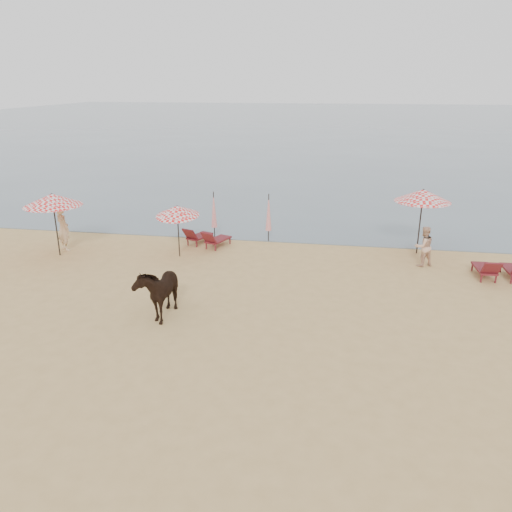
{
  "coord_description": "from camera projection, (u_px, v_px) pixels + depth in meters",
  "views": [
    {
      "loc": [
        2.58,
        -10.41,
        6.6
      ],
      "look_at": [
        0.0,
        5.0,
        1.1
      ],
      "focal_mm": 35.0,
      "sensor_mm": 36.0,
      "label": 1
    }
  ],
  "objects": [
    {
      "name": "umbrella_closed_left",
      "position": [
        214.0,
        210.0,
        21.71
      ],
      "size": [
        0.26,
        0.26,
        2.1
      ],
      "rotation": [
        0.0,
        0.0,
        -0.21
      ],
      "color": "black",
      "rests_on": "ground"
    },
    {
      "name": "lounger_cluster_right",
      "position": [
        501.0,
        269.0,
        17.4
      ],
      "size": [
        1.64,
        1.58,
        0.56
      ],
      "rotation": [
        0.0,
        0.0,
        0.04
      ],
      "color": "maroon",
      "rests_on": "ground"
    },
    {
      "name": "sea",
      "position": [
        327.0,
        121.0,
        86.7
      ],
      "size": [
        160.0,
        140.0,
        0.06
      ],
      "primitive_type": "cube",
      "color": "#51606B",
      "rests_on": "ground"
    },
    {
      "name": "beachgoer_left",
      "position": [
        63.0,
        228.0,
        20.29
      ],
      "size": [
        0.81,
        0.74,
        1.85
      ],
      "primitive_type": "imported",
      "rotation": [
        0.0,
        0.0,
        2.58
      ],
      "color": "tan",
      "rests_on": "ground"
    },
    {
      "name": "umbrella_open_left_a",
      "position": [
        52.0,
        200.0,
        19.23
      ],
      "size": [
        2.21,
        2.21,
        2.52
      ],
      "rotation": [
        0.0,
        0.0,
        -0.26
      ],
      "color": "black",
      "rests_on": "ground"
    },
    {
      "name": "umbrella_open_right",
      "position": [
        423.0,
        196.0,
        19.42
      ],
      "size": [
        2.16,
        2.16,
        2.64
      ],
      "rotation": [
        0.0,
        0.0,
        0.14
      ],
      "color": "black",
      "rests_on": "ground"
    },
    {
      "name": "beachgoer_right_a",
      "position": [
        424.0,
        246.0,
        18.6
      ],
      "size": [
        0.92,
        0.84,
        1.53
      ],
      "primitive_type": "imported",
      "rotation": [
        0.0,
        0.0,
        3.59
      ],
      "color": "#D6A486",
      "rests_on": "ground"
    },
    {
      "name": "umbrella_closed_right",
      "position": [
        269.0,
        213.0,
        21.22
      ],
      "size": [
        0.26,
        0.26,
        2.11
      ],
      "rotation": [
        0.0,
        0.0,
        0.1
      ],
      "color": "black",
      "rests_on": "ground"
    },
    {
      "name": "lounger_cluster_left",
      "position": [
        206.0,
        237.0,
        20.97
      ],
      "size": [
        1.95,
        1.92,
        0.55
      ],
      "rotation": [
        0.0,
        0.0,
        -0.37
      ],
      "color": "maroon",
      "rests_on": "ground"
    },
    {
      "name": "cow",
      "position": [
        159.0,
        289.0,
        14.64
      ],
      "size": [
        0.89,
        1.93,
        1.62
      ],
      "primitive_type": "imported",
      "rotation": [
        0.0,
        0.0,
        -0.01
      ],
      "color": "black",
      "rests_on": "ground"
    },
    {
      "name": "ground",
      "position": [
        222.0,
        364.0,
        12.28
      ],
      "size": [
        120.0,
        120.0,
        0.0
      ],
      "primitive_type": "plane",
      "color": "tan",
      "rests_on": "ground"
    },
    {
      "name": "umbrella_open_left_b",
      "position": [
        177.0,
        211.0,
        19.24
      ],
      "size": [
        1.68,
        1.72,
        2.15
      ],
      "rotation": [
        0.0,
        0.0,
        -0.37
      ],
      "color": "black",
      "rests_on": "ground"
    }
  ]
}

